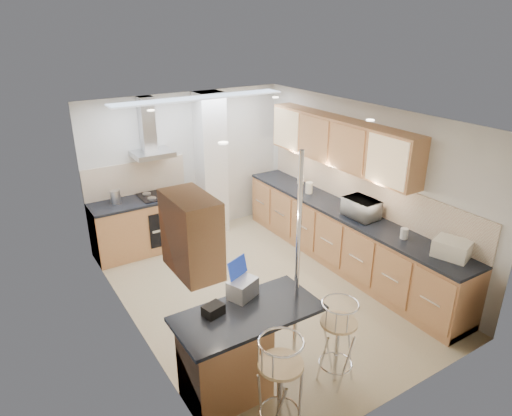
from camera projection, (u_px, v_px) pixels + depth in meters
ground at (263, 291)px, 6.54m from camera, size 4.80×4.80×0.00m
room_shell at (268, 178)px, 6.40m from camera, size 3.64×4.84×2.51m
right_counter at (343, 237)px, 7.10m from camera, size 0.63×4.40×0.92m
back_counter at (146, 225)px, 7.54m from camera, size 1.70×0.63×0.92m
peninsula at (248, 350)px, 4.68m from camera, size 1.47×0.72×0.94m
microwave at (362, 208)px, 6.62m from camera, size 0.36×0.52×0.28m
laptop at (243, 288)px, 4.71m from camera, size 0.35×0.31×0.20m
bag at (213, 310)px, 4.44m from camera, size 0.23×0.19×0.11m
bar_stool_near at (280, 388)px, 4.12m from camera, size 0.44×0.44×1.07m
bar_stool_end at (337, 342)px, 4.75m from camera, size 0.57×0.57×0.99m
jar_a at (309, 188)px, 7.56m from camera, size 0.14×0.14×0.19m
jar_b at (301, 180)px, 8.01m from camera, size 0.11×0.11×0.14m
jar_c at (370, 214)px, 6.55m from camera, size 0.16×0.16×0.18m
jar_d at (404, 234)px, 6.01m from camera, size 0.13×0.13×0.14m
bread_bin at (452, 249)px, 5.54m from camera, size 0.43×0.49×0.22m
kettle at (115, 197)px, 7.15m from camera, size 0.16×0.16×0.21m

